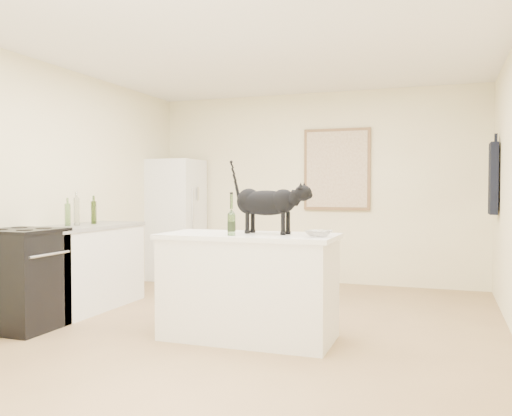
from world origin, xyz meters
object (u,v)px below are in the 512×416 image
object	(u,v)px
fridge	(175,219)
glass_bowl	(319,234)
wine_bottle	(231,217)
black_cat	(266,206)
stove	(23,280)

from	to	relation	value
fridge	glass_bowl	size ratio (longest dim) A/B	7.93
fridge	wine_bottle	xyz separation A→B (m)	(1.97, -2.75, 0.21)
fridge	black_cat	distance (m)	3.33
stove	wine_bottle	world-z (taller)	wine_bottle
wine_bottle	glass_bowl	distance (m)	0.73
fridge	wine_bottle	bearing A→B (deg)	-54.32
fridge	wine_bottle	distance (m)	3.39
black_cat	glass_bowl	world-z (taller)	black_cat
black_cat	wine_bottle	distance (m)	0.35
stove	fridge	size ratio (longest dim) A/B	0.53
stove	black_cat	distance (m)	2.34
stove	glass_bowl	bearing A→B (deg)	6.53
fridge	wine_bottle	world-z (taller)	fridge
black_cat	wine_bottle	world-z (taller)	black_cat
fridge	stove	bearing A→B (deg)	-90.00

